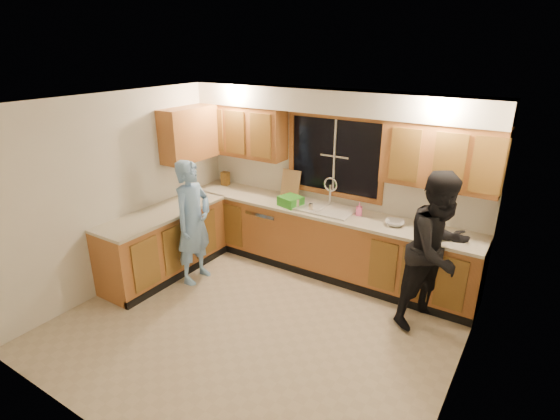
{
  "coord_description": "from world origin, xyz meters",
  "views": [
    {
      "loc": [
        2.5,
        -3.4,
        3.05
      ],
      "look_at": [
        -0.09,
        0.65,
        1.2
      ],
      "focal_mm": 28.0,
      "sensor_mm": 36.0,
      "label": 1
    }
  ],
  "objects_px": {
    "stove": "(132,259)",
    "bowl": "(395,223)",
    "dishwasher": "(271,230)",
    "woman": "(438,251)",
    "man": "(193,222)",
    "knife_block": "(225,178)",
    "dish_crate": "(291,201)",
    "soap_bottle": "(359,209)",
    "sink": "(323,213)"
  },
  "relations": [
    {
      "from": "woman",
      "to": "dish_crate",
      "type": "distance_m",
      "value": 2.11
    },
    {
      "from": "dishwasher",
      "to": "knife_block",
      "type": "relative_size",
      "value": 3.89
    },
    {
      "from": "woman",
      "to": "knife_block",
      "type": "bearing_deg",
      "value": 108.77
    },
    {
      "from": "dishwasher",
      "to": "man",
      "type": "relative_size",
      "value": 0.49
    },
    {
      "from": "stove",
      "to": "man",
      "type": "distance_m",
      "value": 0.91
    },
    {
      "from": "dishwasher",
      "to": "bowl",
      "type": "bearing_deg",
      "value": -0.27
    },
    {
      "from": "dishwasher",
      "to": "knife_block",
      "type": "xyz_separation_m",
      "value": [
        -0.97,
        0.14,
        0.62
      ]
    },
    {
      "from": "man",
      "to": "knife_block",
      "type": "xyz_separation_m",
      "value": [
        -0.51,
        1.29,
        0.19
      ]
    },
    {
      "from": "woman",
      "to": "soap_bottle",
      "type": "bearing_deg",
      "value": 95.1
    },
    {
      "from": "man",
      "to": "soap_bottle",
      "type": "height_order",
      "value": "man"
    },
    {
      "from": "man",
      "to": "knife_block",
      "type": "relative_size",
      "value": 7.93
    },
    {
      "from": "woman",
      "to": "stove",
      "type": "bearing_deg",
      "value": 140.03
    },
    {
      "from": "sink",
      "to": "stove",
      "type": "height_order",
      "value": "sink"
    },
    {
      "from": "woman",
      "to": "knife_block",
      "type": "xyz_separation_m",
      "value": [
        -3.46,
        0.56,
        0.12
      ]
    },
    {
      "from": "sink",
      "to": "stove",
      "type": "bearing_deg",
      "value": -134.61
    },
    {
      "from": "knife_block",
      "to": "bowl",
      "type": "relative_size",
      "value": 0.89
    },
    {
      "from": "soap_bottle",
      "to": "bowl",
      "type": "relative_size",
      "value": 0.72
    },
    {
      "from": "dish_crate",
      "to": "soap_bottle",
      "type": "distance_m",
      "value": 0.96
    },
    {
      "from": "dishwasher",
      "to": "knife_block",
      "type": "distance_m",
      "value": 1.16
    },
    {
      "from": "woman",
      "to": "bowl",
      "type": "bearing_deg",
      "value": 85.0
    },
    {
      "from": "stove",
      "to": "bowl",
      "type": "distance_m",
      "value": 3.37
    },
    {
      "from": "dishwasher",
      "to": "woman",
      "type": "height_order",
      "value": "woman"
    },
    {
      "from": "bowl",
      "to": "man",
      "type": "bearing_deg",
      "value": -153.86
    },
    {
      "from": "sink",
      "to": "woman",
      "type": "height_order",
      "value": "woman"
    },
    {
      "from": "soap_bottle",
      "to": "stove",
      "type": "bearing_deg",
      "value": -140.84
    },
    {
      "from": "woman",
      "to": "soap_bottle",
      "type": "height_order",
      "value": "woman"
    },
    {
      "from": "sink",
      "to": "soap_bottle",
      "type": "xyz_separation_m",
      "value": [
        0.5,
        0.05,
        0.14
      ]
    },
    {
      "from": "knife_block",
      "to": "sink",
      "type": "bearing_deg",
      "value": -7.32
    },
    {
      "from": "dishwasher",
      "to": "woman",
      "type": "bearing_deg",
      "value": -9.57
    },
    {
      "from": "man",
      "to": "woman",
      "type": "xyz_separation_m",
      "value": [
        2.95,
        0.73,
        0.07
      ]
    },
    {
      "from": "sink",
      "to": "knife_block",
      "type": "relative_size",
      "value": 4.07
    },
    {
      "from": "sink",
      "to": "stove",
      "type": "distance_m",
      "value": 2.6
    },
    {
      "from": "stove",
      "to": "bowl",
      "type": "relative_size",
      "value": 3.79
    },
    {
      "from": "dishwasher",
      "to": "bowl",
      "type": "relative_size",
      "value": 3.46
    },
    {
      "from": "stove",
      "to": "dish_crate",
      "type": "height_order",
      "value": "dish_crate"
    },
    {
      "from": "man",
      "to": "dish_crate",
      "type": "relative_size",
      "value": 5.88
    },
    {
      "from": "dish_crate",
      "to": "man",
      "type": "bearing_deg",
      "value": -130.01
    },
    {
      "from": "dish_crate",
      "to": "soap_bottle",
      "type": "bearing_deg",
      "value": 10.46
    },
    {
      "from": "dishwasher",
      "to": "soap_bottle",
      "type": "height_order",
      "value": "soap_bottle"
    },
    {
      "from": "stove",
      "to": "woman",
      "type": "distance_m",
      "value": 3.74
    },
    {
      "from": "dish_crate",
      "to": "bowl",
      "type": "relative_size",
      "value": 1.2
    },
    {
      "from": "sink",
      "to": "dishwasher",
      "type": "distance_m",
      "value": 0.96
    },
    {
      "from": "dishwasher",
      "to": "soap_bottle",
      "type": "xyz_separation_m",
      "value": [
        1.35,
        0.06,
        0.6
      ]
    },
    {
      "from": "stove",
      "to": "bowl",
      "type": "height_order",
      "value": "bowl"
    },
    {
      "from": "dishwasher",
      "to": "woman",
      "type": "xyz_separation_m",
      "value": [
        2.49,
        -0.42,
        0.5
      ]
    },
    {
      "from": "dish_crate",
      "to": "soap_bottle",
      "type": "xyz_separation_m",
      "value": [
        0.94,
        0.17,
        0.02
      ]
    },
    {
      "from": "stove",
      "to": "knife_block",
      "type": "distance_m",
      "value": 2.04
    },
    {
      "from": "dishwasher",
      "to": "stove",
      "type": "distance_m",
      "value": 2.04
    },
    {
      "from": "soap_bottle",
      "to": "bowl",
      "type": "bearing_deg",
      "value": -7.97
    },
    {
      "from": "knife_block",
      "to": "soap_bottle",
      "type": "distance_m",
      "value": 2.32
    }
  ]
}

